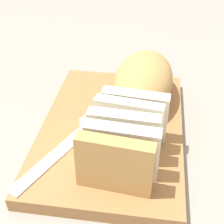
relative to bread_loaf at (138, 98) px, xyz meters
name	(u,v)px	position (x,y,z in m)	size (l,w,h in m)	color
ground_plane	(112,135)	(0.03, -0.04, -0.07)	(3.00, 3.00, 0.00)	gray
cutting_board	(112,130)	(0.03, -0.04, -0.05)	(0.37, 0.25, 0.02)	#9E6B3D
bread_loaf	(138,98)	(0.00, 0.00, 0.00)	(0.34, 0.14, 0.09)	tan
bread_knife	(84,127)	(0.05, -0.09, -0.04)	(0.22, 0.11, 0.02)	silver
crumb_near_knife	(89,134)	(0.06, -0.08, -0.04)	(0.00, 0.00, 0.00)	#996633
crumb_near_loaf	(130,145)	(0.08, 0.00, -0.04)	(0.01, 0.01, 0.01)	#996633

